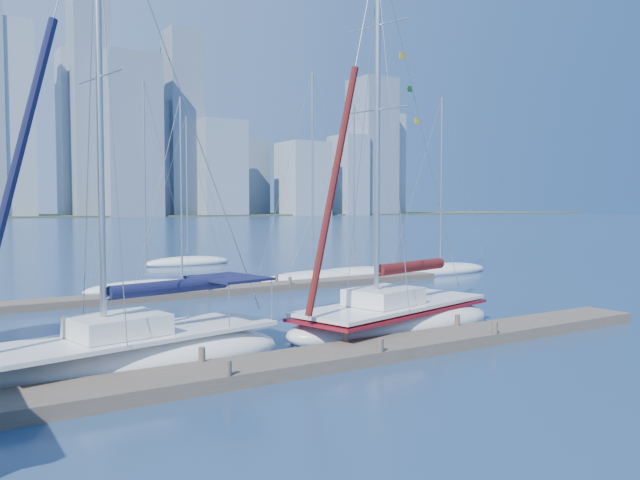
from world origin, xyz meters
TOP-DOWN VIEW (x-y plane):
  - ground at (0.00, 0.00)m, footprint 700.00×700.00m
  - near_dock at (0.00, 0.00)m, footprint 26.00×2.00m
  - far_dock at (2.00, 16.00)m, footprint 30.00×1.80m
  - sailboat_navy at (-6.31, 2.58)m, footprint 9.48×4.73m
  - sailboat_maroon at (3.52, 2.78)m, footprint 9.91×5.36m
  - bg_boat_1 at (-1.08, 19.17)m, footprint 7.15×4.58m
  - bg_boat_2 at (0.58, 17.90)m, footprint 6.53×3.90m
  - bg_boat_3 at (9.18, 17.89)m, footprint 7.35×2.68m
  - bg_boat_4 at (12.59, 18.19)m, footprint 8.73×4.53m
  - bg_boat_5 at (19.46, 17.13)m, footprint 8.56×2.63m
  - bg_boat_7 at (6.65, 33.36)m, footprint 7.30×2.50m
  - skyline at (21.55, 290.35)m, footprint 501.83×51.31m

SIDE VIEW (x-z plane):
  - ground at x=0.00m, z-range 0.00..0.00m
  - far_dock at x=2.00m, z-range 0.00..0.36m
  - near_dock at x=0.00m, z-range 0.00..0.40m
  - bg_boat_2 at x=0.58m, z-range -5.36..5.82m
  - bg_boat_1 at x=-1.08m, z-range -5.89..6.35m
  - bg_boat_4 at x=12.59m, z-range -5.69..6.19m
  - bg_boat_7 at x=6.65m, z-range -6.00..6.50m
  - bg_boat_5 at x=19.46m, z-range -6.16..6.68m
  - bg_boat_3 at x=9.18m, z-range -6.51..7.04m
  - sailboat_maroon at x=3.52m, z-range -6.35..8.53m
  - sailboat_navy at x=-6.31m, z-range -6.37..8.64m
  - skyline at x=21.55m, z-range -23.13..94.05m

